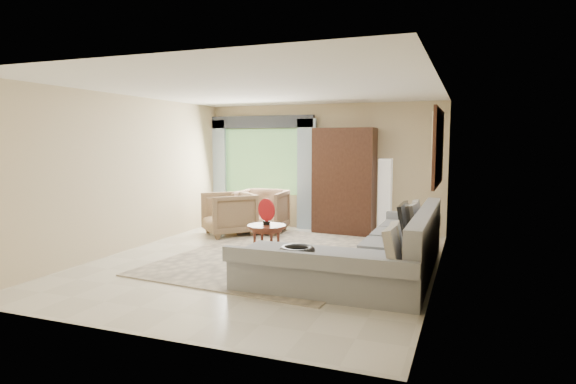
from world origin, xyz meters
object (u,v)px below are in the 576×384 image
at_px(armchair_left, 229,214).
at_px(floor_lamp, 385,197).
at_px(tv_screen, 405,220).
at_px(armchair_right, 262,211).
at_px(coffee_table, 267,243).
at_px(armoire, 344,181).
at_px(sectional_sofa, 380,256).
at_px(potted_plant, 233,213).

distance_m(armchair_left, floor_lamp, 3.08).
bearing_deg(tv_screen, armchair_right, 148.74).
distance_m(coffee_table, armoire, 2.90).
relative_size(sectional_sofa, armchair_right, 3.62).
distance_m(armchair_right, armoire, 1.76).
height_order(armchair_left, floor_lamp, floor_lamp).
bearing_deg(coffee_table, armchair_right, 115.72).
bearing_deg(tv_screen, coffee_table, -170.30).
xyz_separation_m(armchair_right, armoire, (1.55, 0.57, 0.61)).
bearing_deg(coffee_table, sectional_sofa, -4.43).
bearing_deg(coffee_table, tv_screen, 9.70).
height_order(sectional_sofa, tv_screen, tv_screen).
xyz_separation_m(sectional_sofa, floor_lamp, (-0.43, 2.96, 0.47)).
bearing_deg(coffee_table, floor_lamp, 65.34).
bearing_deg(armoire, sectional_sofa, -66.94).
height_order(coffee_table, armchair_right, armchair_right).
relative_size(coffee_table, floor_lamp, 0.39).
xyz_separation_m(armchair_left, potted_plant, (-0.41, 0.98, -0.15)).
bearing_deg(potted_plant, floor_lamp, 1.57).
xyz_separation_m(sectional_sofa, tv_screen, (0.27, 0.48, 0.44)).
distance_m(coffee_table, potted_plant, 3.38).
height_order(sectional_sofa, armchair_left, sectional_sofa).
height_order(coffee_table, armoire, armoire).
height_order(coffee_table, potted_plant, coffee_table).
xyz_separation_m(armchair_left, floor_lamp, (2.87, 1.07, 0.33)).
bearing_deg(armoire, armchair_left, -154.03).
relative_size(potted_plant, floor_lamp, 0.36).
distance_m(sectional_sofa, floor_lamp, 3.03).
bearing_deg(sectional_sofa, armchair_right, 140.11).
relative_size(tv_screen, armchair_right, 0.77).
distance_m(coffee_table, armchair_left, 2.36).
xyz_separation_m(tv_screen, armchair_left, (-3.57, 1.42, -0.30)).
bearing_deg(coffee_table, armoire, 79.82).
height_order(armchair_right, floor_lamp, floor_lamp).
bearing_deg(floor_lamp, potted_plant, -178.43).
distance_m(coffee_table, floor_lamp, 3.14).
xyz_separation_m(coffee_table, armoire, (0.50, 2.76, 0.74)).
bearing_deg(armchair_right, floor_lamp, 10.16).
bearing_deg(tv_screen, sectional_sofa, -119.31).
bearing_deg(floor_lamp, armchair_left, -159.59).
bearing_deg(floor_lamp, coffee_table, -114.66).
distance_m(coffee_table, armchair_right, 2.44).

